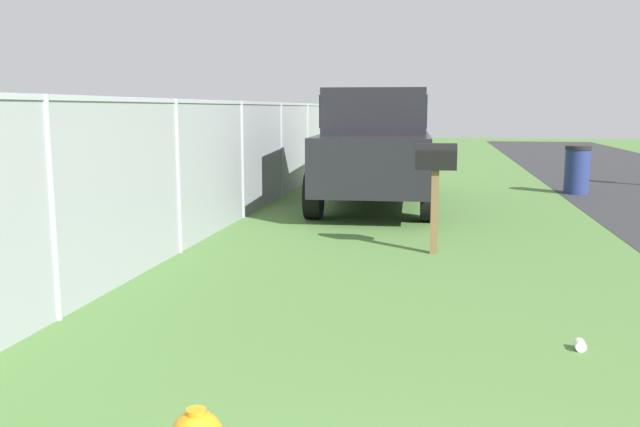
{
  "coord_description": "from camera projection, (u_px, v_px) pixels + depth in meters",
  "views": [
    {
      "loc": [
        -1.14,
        0.1,
        1.76
      ],
      "look_at": [
        4.81,
        1.17,
        0.81
      ],
      "focal_mm": 37.42,
      "sensor_mm": 36.0,
      "label": 1
    }
  ],
  "objects": [
    {
      "name": "trash_bin",
      "position": [
        577.0,
        170.0,
        13.8
      ],
      "size": [
        0.52,
        0.52,
        1.0
      ],
      "color": "navy",
      "rests_on": "ground"
    },
    {
      "name": "fence_section",
      "position": [
        263.0,
        150.0,
        11.99
      ],
      "size": [
        18.9,
        0.07,
        1.88
      ],
      "color": "#9EA3A8",
      "rests_on": "ground"
    },
    {
      "name": "mailbox",
      "position": [
        436.0,
        166.0,
        8.01
      ],
      "size": [
        0.23,
        0.5,
        1.35
      ],
      "rotation": [
        0.0,
        0.0,
        0.03
      ],
      "color": "brown",
      "rests_on": "ground"
    },
    {
      "name": "litter_cup_far_scatter",
      "position": [
        580.0,
        345.0,
        4.9
      ],
      "size": [
        0.1,
        0.08,
        0.08
      ],
      "primitive_type": "cylinder",
      "rotation": [
        0.0,
        1.57,
        6.27
      ],
      "color": "white",
      "rests_on": "ground"
    },
    {
      "name": "pickup_truck",
      "position": [
        376.0,
        145.0,
        11.96
      ],
      "size": [
        5.31,
        2.27,
        2.09
      ],
      "rotation": [
        0.0,
        0.0,
        3.18
      ],
      "color": "black",
      "rests_on": "ground"
    }
  ]
}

